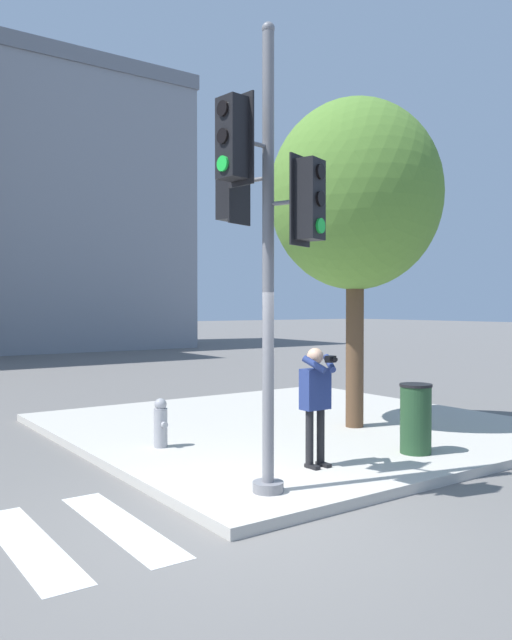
{
  "coord_description": "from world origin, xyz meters",
  "views": [
    {
      "loc": [
        -3.82,
        -5.63,
        2.33
      ],
      "look_at": [
        0.77,
        0.85,
        2.16
      ],
      "focal_mm": 35.0,
      "sensor_mm": 36.0,
      "label": 1
    }
  ],
  "objects": [
    {
      "name": "person_photographer",
      "position": [
        1.75,
        0.83,
        1.12
      ],
      "size": [
        0.5,
        0.53,
        1.63
      ],
      "color": "black",
      "rests_on": "sidewalk_corner"
    },
    {
      "name": "fire_hydrant",
      "position": [
        0.55,
        3.13,
        0.51
      ],
      "size": [
        0.21,
        0.27,
        0.77
      ],
      "color": "#99999E",
      "rests_on": "sidewalk_corner"
    },
    {
      "name": "street_tree",
      "position": [
        4.19,
        2.58,
        4.33
      ],
      "size": [
        3.12,
        3.12,
        5.93
      ],
      "color": "brown",
      "rests_on": "sidewalk_corner"
    },
    {
      "name": "building_right",
      "position": [
        6.35,
        29.35,
        7.65
      ],
      "size": [
        15.03,
        8.98,
        15.26
      ],
      "color": "gray",
      "rests_on": "ground_plane"
    },
    {
      "name": "sidewalk_corner",
      "position": [
        3.5,
        3.5,
        0.07
      ],
      "size": [
        8.0,
        8.0,
        0.13
      ],
      "color": "#BCB7AD",
      "rests_on": "ground_plane"
    },
    {
      "name": "trash_bin",
      "position": [
        3.49,
        0.56,
        0.66
      ],
      "size": [
        0.48,
        0.48,
        1.04
      ],
      "color": "#234728",
      "rests_on": "sidewalk_corner"
    },
    {
      "name": "traffic_signal_pole",
      "position": [
        0.42,
        0.26,
        3.43
      ],
      "size": [
        1.09,
        1.4,
        5.51
      ],
      "color": "slate",
      "rests_on": "sidewalk_corner"
    },
    {
      "name": "ground_plane",
      "position": [
        0.0,
        0.0,
        0.0
      ],
      "size": [
        160.0,
        160.0,
        0.0
      ],
      "primitive_type": "plane",
      "color": "slate"
    }
  ]
}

